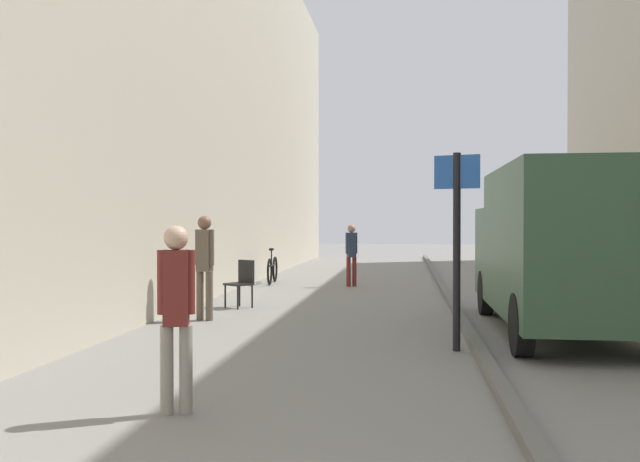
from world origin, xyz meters
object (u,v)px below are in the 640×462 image
object	(u,v)px
street_sign_post	(457,233)
cafe_chair_near_window	(242,280)
delivery_van	(560,246)
pedestrian_mid_block	(205,260)
pedestrian_far_crossing	(351,251)
bicycle_leaning	(272,270)
pedestrian_main_foreground	(176,305)

from	to	relation	value
street_sign_post	cafe_chair_near_window	world-z (taller)	street_sign_post
delivery_van	pedestrian_mid_block	bearing A→B (deg)	173.79
pedestrian_far_crossing	bicycle_leaning	size ratio (longest dim) A/B	0.92
pedestrian_main_foreground	delivery_van	size ratio (longest dim) A/B	0.30
pedestrian_main_foreground	bicycle_leaning	world-z (taller)	pedestrian_main_foreground
street_sign_post	pedestrian_far_crossing	bearing A→B (deg)	-59.67
bicycle_leaning	cafe_chair_near_window	size ratio (longest dim) A/B	1.88
delivery_van	cafe_chair_near_window	size ratio (longest dim) A/B	5.95
pedestrian_mid_block	street_sign_post	size ratio (longest dim) A/B	0.69
pedestrian_main_foreground	pedestrian_mid_block	world-z (taller)	pedestrian_mid_block
pedestrian_main_foreground	bicycle_leaning	distance (m)	12.88
pedestrian_main_foreground	cafe_chair_near_window	size ratio (longest dim) A/B	1.77
bicycle_leaning	cafe_chair_near_window	distance (m)	5.35
pedestrian_main_foreground	cafe_chair_near_window	distance (m)	7.54
pedestrian_main_foreground	cafe_chair_near_window	bearing A→B (deg)	-93.47
bicycle_leaning	pedestrian_mid_block	bearing A→B (deg)	-91.39
street_sign_post	bicycle_leaning	bearing A→B (deg)	-48.34
pedestrian_far_crossing	street_sign_post	bearing A→B (deg)	-99.55
pedestrian_far_crossing	cafe_chair_near_window	size ratio (longest dim) A/B	1.74
pedestrian_mid_block	delivery_van	size ratio (longest dim) A/B	0.32
delivery_van	street_sign_post	distance (m)	2.37
pedestrian_mid_block	bicycle_leaning	size ratio (longest dim) A/B	1.02
pedestrian_mid_block	delivery_van	xyz separation A→B (m)	(5.77, -0.64, 0.29)
street_sign_post	cafe_chair_near_window	distance (m)	5.75
pedestrian_main_foreground	street_sign_post	distance (m)	4.29
pedestrian_main_foreground	pedestrian_far_crossing	size ratio (longest dim) A/B	1.02
pedestrian_main_foreground	pedestrian_mid_block	size ratio (longest dim) A/B	0.92
delivery_van	cafe_chair_near_window	world-z (taller)	delivery_van
bicycle_leaning	street_sign_post	bearing A→B (deg)	-68.60
pedestrian_far_crossing	street_sign_post	distance (m)	9.11
pedestrian_mid_block	street_sign_post	distance (m)	4.73
pedestrian_mid_block	cafe_chair_near_window	distance (m)	1.90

